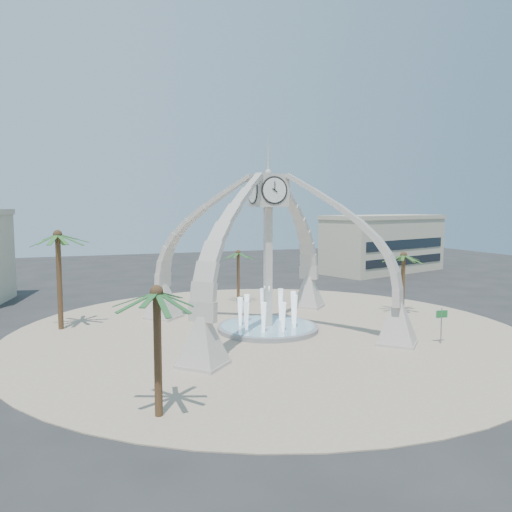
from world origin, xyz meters
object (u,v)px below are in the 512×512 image
object	(u,v)px
palm_north	(238,253)
clock_tower	(268,249)
palm_west	(58,236)
street_sign	(442,318)
fountain	(268,327)
palm_south	(157,294)
palm_east	(404,256)

from	to	relation	value
palm_north	clock_tower	bearing A→B (deg)	-96.77
palm_west	street_sign	distance (m)	29.73
palm_west	street_sign	xyz separation A→B (m)	(25.61, -14.00, -5.63)
fountain	palm_south	world-z (taller)	palm_south
clock_tower	palm_west	xyz separation A→B (m)	(-15.42, 6.07, 1.02)
palm_south	fountain	bearing A→B (deg)	51.17
street_sign	palm_south	bearing A→B (deg)	-156.82
palm_west	palm_south	distance (m)	20.12
street_sign	fountain	bearing A→B (deg)	150.60
palm_east	fountain	bearing A→B (deg)	-174.15
palm_east	palm_west	size ratio (longest dim) A/B	0.73
palm_west	palm_north	world-z (taller)	palm_west
street_sign	palm_north	bearing A→B (deg)	122.59
clock_tower	palm_west	bearing A→B (deg)	158.50
fountain	palm_north	xyz separation A→B (m)	(1.39, 11.72, 4.84)
fountain	palm_east	bearing A→B (deg)	5.85
clock_tower	fountain	distance (m)	6.20
palm_west	palm_north	xyz separation A→B (m)	(16.82, 5.65, -2.38)
palm_west	street_sign	bearing A→B (deg)	-28.66
palm_east	palm_north	bearing A→B (deg)	140.27
palm_west	palm_north	bearing A→B (deg)	18.56
clock_tower	fountain	world-z (taller)	clock_tower
clock_tower	palm_east	distance (m)	13.91
palm_east	street_sign	world-z (taller)	palm_east
clock_tower	fountain	size ratio (longest dim) A/B	2.24
palm_west	palm_north	size ratio (longest dim) A/B	1.45
palm_north	street_sign	size ratio (longest dim) A/B	2.22
fountain	street_sign	xyz separation A→B (m)	(10.19, -7.93, 1.59)
clock_tower	palm_north	world-z (taller)	clock_tower
clock_tower	palm_west	distance (m)	16.61
fountain	palm_west	bearing A→B (deg)	158.50
street_sign	palm_east	bearing A→B (deg)	77.36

